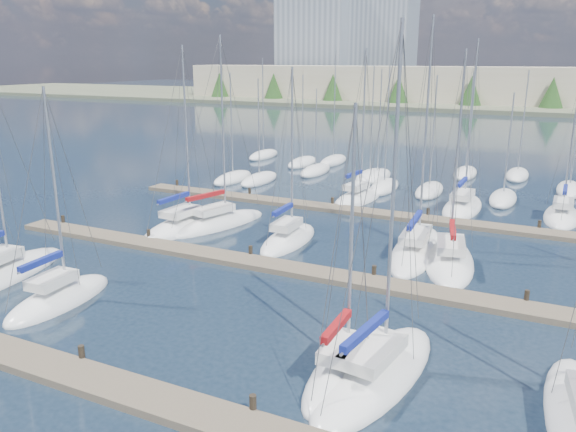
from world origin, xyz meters
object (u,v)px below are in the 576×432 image
at_px(sailboat_c, 59,299).
at_px(sailboat_d, 343,371).
at_px(sailboat_e, 376,373).
at_px(sailboat_b, 0,275).
at_px(sailboat_j, 288,239).
at_px(sailboat_h, 185,226).
at_px(sailboat_o, 358,198).
at_px(sailboat_i, 218,223).
at_px(sailboat_l, 449,261).
at_px(sailboat_q, 562,216).
at_px(sailboat_p, 462,207).
at_px(sailboat_k, 416,250).

bearing_deg(sailboat_c, sailboat_d, -3.47).
xyz_separation_m(sailboat_c, sailboat_e, (16.80, 0.27, -0.00)).
height_order(sailboat_b, sailboat_j, sailboat_b).
height_order(sailboat_b, sailboat_e, sailboat_e).
relative_size(sailboat_e, sailboat_h, 1.03).
xyz_separation_m(sailboat_d, sailboat_e, (1.26, 0.41, -0.01)).
bearing_deg(sailboat_o, sailboat_c, -96.00).
distance_m(sailboat_i, sailboat_e, 22.49).
relative_size(sailboat_l, sailboat_h, 0.97).
relative_size(sailboat_c, sailboat_d, 1.02).
height_order(sailboat_c, sailboat_h, sailboat_h).
bearing_deg(sailboat_q, sailboat_o, -174.00).
distance_m(sailboat_q, sailboat_l, 15.28).
bearing_deg(sailboat_c, sailboat_b, 167.88).
distance_m(sailboat_d, sailboat_h, 22.24).
relative_size(sailboat_p, sailboat_j, 1.16).
bearing_deg(sailboat_j, sailboat_l, 0.92).
bearing_deg(sailboat_q, sailboat_d, -103.70).
xyz_separation_m(sailboat_l, sailboat_h, (-18.99, -0.91, 0.00)).
xyz_separation_m(sailboat_q, sailboat_p, (-7.46, -0.53, 0.01)).
xyz_separation_m(sailboat_o, sailboat_h, (-8.77, -13.53, -0.02)).
relative_size(sailboat_q, sailboat_e, 0.77).
bearing_deg(sailboat_j, sailboat_p, 54.61).
bearing_deg(sailboat_b, sailboat_h, 65.22).
bearing_deg(sailboat_c, sailboat_p, 57.84).
height_order(sailboat_l, sailboat_j, sailboat_l).
height_order(sailboat_c, sailboat_e, sailboat_e).
bearing_deg(sailboat_h, sailboat_p, 43.23).
relative_size(sailboat_l, sailboat_j, 1.09).
bearing_deg(sailboat_l, sailboat_e, -102.25).
height_order(sailboat_p, sailboat_b, sailboat_p).
xyz_separation_m(sailboat_b, sailboat_j, (12.01, 13.06, 0.01)).
bearing_deg(sailboat_h, sailboat_j, 6.62).
bearing_deg(sailboat_j, sailboat_e, -54.57).
bearing_deg(sailboat_p, sailboat_q, 5.00).
bearing_deg(sailboat_i, sailboat_c, -73.52).
distance_m(sailboat_e, sailboat_k, 15.51).
relative_size(sailboat_p, sailboat_o, 1.05).
height_order(sailboat_i, sailboat_j, sailboat_i).
relative_size(sailboat_q, sailboat_h, 0.80).
xyz_separation_m(sailboat_l, sailboat_k, (-2.32, 1.15, 0.01)).
bearing_deg(sailboat_j, sailboat_o, 86.15).
bearing_deg(sailboat_c, sailboat_e, -2.04).
relative_size(sailboat_o, sailboat_h, 0.99).
bearing_deg(sailboat_k, sailboat_j, -172.41).
bearing_deg(sailboat_k, sailboat_p, 81.99).
bearing_deg(sailboat_o, sailboat_q, 13.04).
bearing_deg(sailboat_i, sailboat_b, -95.14).
height_order(sailboat_o, sailboat_l, sailboat_o).
bearing_deg(sailboat_e, sailboat_i, 146.71).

